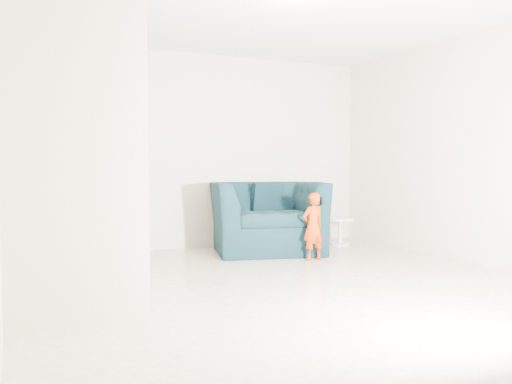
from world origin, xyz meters
The scene contains 10 objects.
floor centered at (0.00, 0.00, 0.00)m, with size 5.50×5.50×0.00m, color gray.
back_wall centered at (0.00, 2.75, 1.35)m, with size 5.00×5.00×0.00m, color #BEB29B.
right_wall centered at (2.50, 0.00, 1.35)m, with size 5.50×5.50×0.00m, color #BEB29B.
armchair centered at (0.69, 2.03, 0.47)m, with size 1.43×1.25×0.93m, color black.
toddler centered at (0.91, 1.20, 0.41)m, with size 0.30×0.20×0.82m, color #8F1B04.
side_table centered at (1.89, 2.09, 0.27)m, with size 0.40×0.40×0.40m.
staircase centered at (-2.00, 0.55, 0.95)m, with size 1.02×3.03×3.62m.
cushion centered at (0.83, 2.32, 0.71)m, with size 0.43×0.12×0.41m, color black.
throw centered at (0.08, 1.93, 0.59)m, with size 0.05×0.49×0.54m, color black.
phone centered at (1.02, 1.19, 0.72)m, with size 0.02×0.05×0.10m, color black.
Camera 1 is at (-2.44, -4.46, 1.18)m, focal length 38.00 mm.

